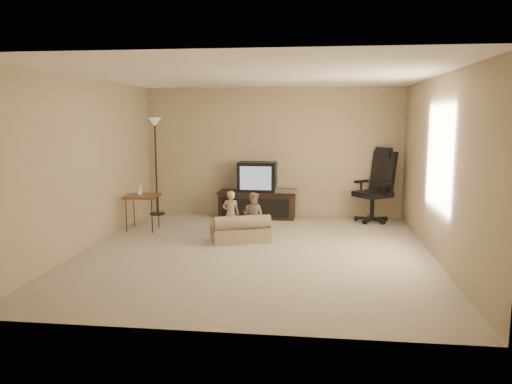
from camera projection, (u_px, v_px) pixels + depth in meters
The scene contains 9 objects.
floor at pixel (256, 252), 7.22m from camera, with size 5.50×5.50×0.00m, color #AFA48B.
room_shell at pixel (255, 147), 7.00m from camera, with size 5.50×5.50×5.50m.
tv_stand at pixel (258, 195), 9.63m from camera, with size 1.52×0.58×1.08m.
office_chair at pixel (376, 195), 9.26m from camera, with size 0.89×0.89×1.38m.
side_table at pixel (142, 196), 8.55m from camera, with size 0.58×0.58×0.82m.
floor_lamp at pixel (155, 144), 9.79m from camera, with size 0.30×0.30×1.92m.
child_sofa at pixel (241, 231), 7.79m from camera, with size 1.00×0.77×0.44m.
toddler_left at pixel (231, 214), 8.03m from camera, with size 0.28×0.21×0.77m, color tan.
toddler_right at pixel (253, 215), 8.00m from camera, with size 0.36×0.20×0.75m, color tan.
Camera 1 is at (0.86, -6.96, 1.93)m, focal length 35.00 mm.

